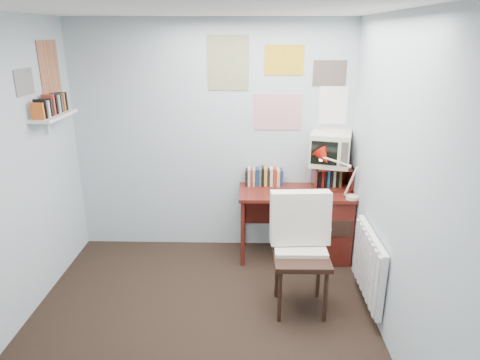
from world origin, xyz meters
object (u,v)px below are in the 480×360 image
object	(u,v)px
desk	(320,222)
desk_lamp	(354,178)
radiator	(369,265)
tv_riser	(332,177)
desk_chair	(301,258)
crt_tv	(330,148)
wall_shelf	(54,116)

from	to	relation	value
desk	desk_lamp	world-z (taller)	desk_lamp
radiator	tv_riser	bearing A→B (deg)	99.28
tv_riser	radiator	bearing A→B (deg)	-80.72
tv_riser	radiator	world-z (taller)	tv_riser
tv_riser	desk_chair	bearing A→B (deg)	-111.54
crt_tv	radiator	world-z (taller)	crt_tv
desk	tv_riser	size ratio (longest dim) A/B	3.00
tv_riser	desk_lamp	bearing A→B (deg)	-65.56
tv_riser	wall_shelf	bearing A→B (deg)	-169.68
desk_chair	radiator	size ratio (longest dim) A/B	1.27
desk	radiator	world-z (taller)	desk
desk_lamp	tv_riser	distance (m)	0.37
radiator	desk	bearing A→B (deg)	107.24
desk	radiator	size ratio (longest dim) A/B	1.50
desk	desk_lamp	size ratio (longest dim) A/B	2.72
desk_lamp	radiator	bearing A→B (deg)	-100.58
desk_lamp	crt_tv	world-z (taller)	crt_tv
desk_chair	wall_shelf	bearing A→B (deg)	164.37
tv_riser	radiator	size ratio (longest dim) A/B	0.50
desk	wall_shelf	world-z (taller)	wall_shelf
desk_chair	crt_tv	distance (m)	1.37
crt_tv	radiator	xyz separation A→B (m)	(0.20, -1.06, -0.78)
wall_shelf	radiator	bearing A→B (deg)	-10.89
desk_chair	radiator	world-z (taller)	desk_chair
desk_lamp	radiator	xyz separation A→B (m)	(0.02, -0.71, -0.56)
desk_lamp	desk	bearing A→B (deg)	128.52
wall_shelf	desk	bearing A→B (deg)	8.40
desk	radiator	distance (m)	0.97
tv_riser	wall_shelf	size ratio (longest dim) A/B	0.65
desk_chair	wall_shelf	distance (m)	2.59
tv_riser	crt_tv	bearing A→B (deg)	149.52
desk_chair	crt_tv	world-z (taller)	crt_tv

